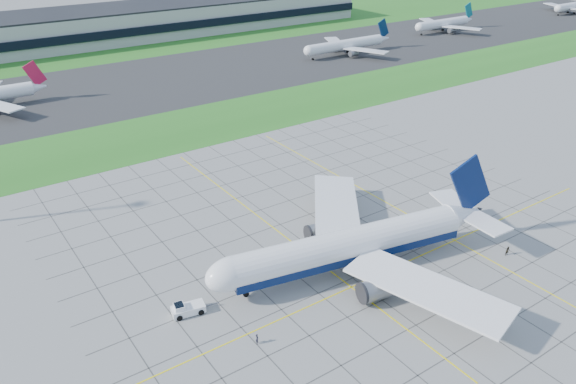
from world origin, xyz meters
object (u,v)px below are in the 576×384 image
distant_jet_3 (444,23)px  crew_near (257,339)px  pushback_tug (187,309)px  crew_far (508,251)px  distant_jet_4 (571,6)px  airliner (351,246)px  distant_jet_2 (346,45)px

distant_jet_3 → crew_near: bearing=-144.8°
pushback_tug → crew_near: size_ratio=4.49×
crew_near → crew_far: crew_far is taller
distant_jet_4 → pushback_tug: bearing=-158.4°
airliner → distant_jet_3: size_ratio=1.41×
airliner → crew_near: (-25.30, -7.37, -4.28)m
airliner → distant_jet_2: (111.43, 133.65, -0.71)m
airliner → crew_near: 26.69m
distant_jet_2 → distant_jet_4: (189.81, 3.36, -0.01)m
crew_far → distant_jet_3: size_ratio=0.05×
pushback_tug → crew_far: pushback_tug is taller
distant_jet_2 → crew_far: bearing=-119.2°
crew_far → distant_jet_2: 169.49m
pushback_tug → distant_jet_4: distant_jet_4 is taller
pushback_tug → distant_jet_4: bearing=32.4°
distant_jet_2 → distant_jet_4: size_ratio=1.13×
crew_far → distant_jet_4: 311.70m
pushback_tug → crew_far: (59.97, -19.86, -0.03)m
crew_near → distant_jet_4: (326.54, 144.39, 3.56)m
distant_jet_2 → distant_jet_4: bearing=1.0°
crew_near → pushback_tug: bearing=50.5°
distant_jet_3 → airliner: bearing=-142.8°
crew_near → distant_jet_4: size_ratio=0.04×
crew_near → distant_jet_3: distant_jet_3 is taller
airliner → crew_far: (28.73, -14.25, -4.22)m
crew_near → distant_jet_4: distant_jet_4 is taller
crew_far → distant_jet_2: size_ratio=0.04×
pushback_tug → distant_jet_3: bearing=42.9°
crew_near → distant_jet_3: 262.60m
airliner → distant_jet_3: bearing=48.1°
distant_jet_2 → distant_jet_3: size_ratio=1.13×
pushback_tug → crew_near: 14.28m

